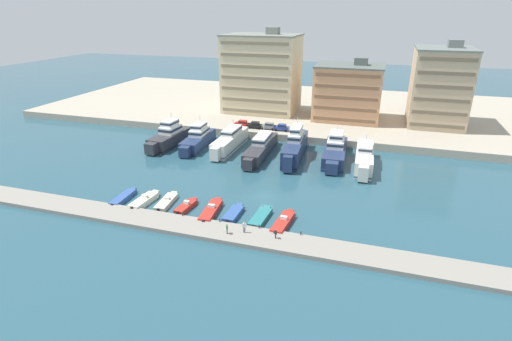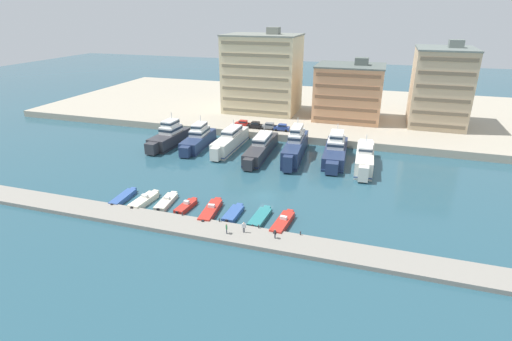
% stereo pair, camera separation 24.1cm
% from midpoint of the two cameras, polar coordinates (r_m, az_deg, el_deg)
% --- Properties ---
extents(ground_plane, '(400.00, 400.00, 0.00)m').
position_cam_midpoint_polar(ground_plane, '(74.03, 1.33, -3.63)').
color(ground_plane, '#285160').
extents(quay_promenade, '(180.00, 70.00, 1.91)m').
position_cam_midpoint_polar(quay_promenade, '(136.07, 9.40, 8.62)').
color(quay_promenade, '#ADA38E').
rests_on(quay_promenade, ground).
extents(pier_dock, '(120.00, 5.26, 0.70)m').
position_cam_midpoint_polar(pier_dock, '(61.29, -2.68, -9.20)').
color(pier_dock, gray).
rests_on(pier_dock, ground).
extents(yacht_charcoal_far_left, '(5.40, 16.29, 8.11)m').
position_cam_midpoint_polar(yacht_charcoal_far_left, '(102.62, -12.46, 4.68)').
color(yacht_charcoal_far_left, '#333338').
rests_on(yacht_charcoal_far_left, ground).
extents(yacht_navy_left, '(5.17, 17.63, 7.50)m').
position_cam_midpoint_polar(yacht_navy_left, '(100.54, -8.37, 4.48)').
color(yacht_navy_left, navy).
rests_on(yacht_navy_left, ground).
extents(yacht_ivory_mid_left, '(3.75, 19.68, 6.77)m').
position_cam_midpoint_polar(yacht_ivory_mid_left, '(98.14, -3.82, 4.23)').
color(yacht_ivory_mid_left, silver).
rests_on(yacht_ivory_mid_left, ground).
extents(yacht_charcoal_center_left, '(4.53, 21.73, 6.30)m').
position_cam_midpoint_polar(yacht_charcoal_center_left, '(93.78, 0.61, 3.26)').
color(yacht_charcoal_center_left, '#333338').
rests_on(yacht_charcoal_center_left, ground).
extents(yacht_navy_center, '(4.84, 20.91, 8.91)m').
position_cam_midpoint_polar(yacht_navy_center, '(92.43, 5.53, 3.43)').
color(yacht_navy_center, navy).
rests_on(yacht_navy_center, ground).
extents(yacht_navy_center_right, '(5.69, 20.10, 7.86)m').
position_cam_midpoint_polar(yacht_navy_center_right, '(92.78, 11.17, 2.84)').
color(yacht_navy_center_right, navy).
rests_on(yacht_navy_center_right, ground).
extents(yacht_ivory_mid_right, '(4.29, 18.72, 6.72)m').
position_cam_midpoint_polar(yacht_ivory_mid_right, '(89.73, 15.14, 1.74)').
color(yacht_ivory_mid_right, silver).
rests_on(yacht_ivory_mid_right, ground).
extents(motorboat_blue_far_left, '(2.16, 7.50, 0.88)m').
position_cam_midpoint_polar(motorboat_blue_far_left, '(76.28, -18.50, -3.69)').
color(motorboat_blue_far_left, '#33569E').
rests_on(motorboat_blue_far_left, ground).
extents(motorboat_cream_left, '(2.46, 7.59, 1.56)m').
position_cam_midpoint_polar(motorboat_cream_left, '(73.81, -15.74, -4.15)').
color(motorboat_cream_left, beige).
rests_on(motorboat_cream_left, ground).
extents(motorboat_cream_mid_left, '(2.63, 7.43, 1.25)m').
position_cam_midpoint_polar(motorboat_cream_mid_left, '(72.67, -12.75, -4.37)').
color(motorboat_cream_mid_left, beige).
rests_on(motorboat_cream_mid_left, ground).
extents(motorboat_red_center_left, '(2.10, 6.14, 1.43)m').
position_cam_midpoint_polar(motorboat_red_center_left, '(70.25, -10.03, -5.07)').
color(motorboat_red_center_left, red).
rests_on(motorboat_red_center_left, ground).
extents(motorboat_red_center, '(2.80, 8.73, 1.49)m').
position_cam_midpoint_polar(motorboat_red_center, '(68.16, -6.54, -5.72)').
color(motorboat_red_center, red).
rests_on(motorboat_red_center, ground).
extents(motorboat_blue_center_right, '(2.08, 6.58, 0.85)m').
position_cam_midpoint_polar(motorboat_blue_center_right, '(67.16, -3.31, -6.15)').
color(motorboat_blue_center_right, '#33569E').
rests_on(motorboat_blue_center_right, ground).
extents(motorboat_teal_mid_right, '(2.45, 7.50, 0.83)m').
position_cam_midpoint_polar(motorboat_teal_mid_right, '(65.96, 0.56, -6.70)').
color(motorboat_teal_mid_right, teal).
rests_on(motorboat_teal_mid_right, ground).
extents(motorboat_red_right, '(2.52, 8.19, 1.50)m').
position_cam_midpoint_polar(motorboat_red_right, '(64.31, 3.79, -7.43)').
color(motorboat_red_right, red).
rests_on(motorboat_red_right, ground).
extents(car_red_far_left, '(4.15, 2.02, 1.80)m').
position_cam_midpoint_polar(car_red_far_left, '(110.22, -2.02, 6.75)').
color(car_red_far_left, red).
rests_on(car_red_far_left, quay_promenade).
extents(car_black_left, '(4.12, 1.96, 1.80)m').
position_cam_midpoint_polar(car_black_left, '(108.78, -0.23, 6.55)').
color(car_black_left, black).
rests_on(car_black_left, quay_promenade).
extents(car_grey_mid_left, '(4.13, 1.98, 1.80)m').
position_cam_midpoint_polar(car_grey_mid_left, '(107.86, 1.78, 6.41)').
color(car_grey_mid_left, slate).
rests_on(car_grey_mid_left, quay_promenade).
extents(car_blue_center_left, '(4.12, 1.96, 1.80)m').
position_cam_midpoint_polar(car_blue_center_left, '(106.74, 3.62, 6.20)').
color(car_blue_center_left, '#28428E').
rests_on(car_blue_center_left, quay_promenade).
extents(apartment_block_far_left, '(22.43, 16.15, 25.14)m').
position_cam_midpoint_polar(apartment_block_far_left, '(126.26, 0.80, 13.68)').
color(apartment_block_far_left, beige).
rests_on(apartment_block_far_left, quay_promenade).
extents(apartment_block_left, '(18.88, 15.49, 17.55)m').
position_cam_midpoint_polar(apartment_block_left, '(120.32, 12.99, 10.88)').
color(apartment_block_left, tan).
rests_on(apartment_block_left, quay_promenade).
extents(apartment_block_mid_left, '(14.78, 17.84, 22.70)m').
position_cam_midpoint_polar(apartment_block_mid_left, '(122.05, 24.64, 10.84)').
color(apartment_block_mid_left, '#C6AD89').
rests_on(apartment_block_mid_left, quay_promenade).
extents(pedestrian_near_edge, '(0.41, 0.57, 1.64)m').
position_cam_midpoint_polar(pedestrian_near_edge, '(60.61, -4.28, -8.18)').
color(pedestrian_near_edge, '#282D3D').
rests_on(pedestrian_near_edge, pier_dock).
extents(pedestrian_mid_deck, '(0.43, 0.47, 1.54)m').
position_cam_midpoint_polar(pedestrian_mid_deck, '(59.40, 2.69, -8.89)').
color(pedestrian_mid_deck, '#282D3D').
rests_on(pedestrian_mid_deck, pier_dock).
extents(pedestrian_far_side, '(0.68, 0.31, 1.76)m').
position_cam_midpoint_polar(pedestrian_far_side, '(60.69, -1.81, -7.99)').
color(pedestrian_far_side, '#4C515B').
rests_on(pedestrian_far_side, pier_dock).
extents(bollard_west, '(0.20, 0.20, 0.61)m').
position_cam_midpoint_polar(bollard_west, '(66.73, -10.56, -6.12)').
color(bollard_west, '#2D2D33').
rests_on(bollard_west, pier_dock).
extents(bollard_west_mid, '(0.20, 0.20, 0.61)m').
position_cam_midpoint_polar(bollard_west_mid, '(64.15, -5.32, -7.04)').
color(bollard_west_mid, '#2D2D33').
rests_on(bollard_west_mid, pier_dock).
extents(bollard_east_mid, '(0.20, 0.20, 0.61)m').
position_cam_midpoint_polar(bollard_east_mid, '(62.16, 0.33, -7.96)').
color(bollard_east_mid, '#2D2D33').
rests_on(bollard_east_mid, pier_dock).
extents(bollard_east, '(0.20, 0.20, 0.61)m').
position_cam_midpoint_polar(bollard_east, '(60.81, 6.32, -8.85)').
color(bollard_east, '#2D2D33').
rests_on(bollard_east, pier_dock).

